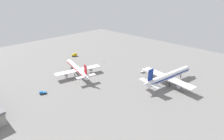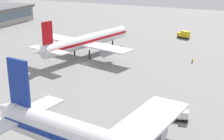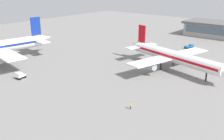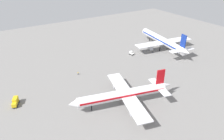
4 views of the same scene
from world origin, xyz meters
name	(u,v)px [view 2 (image 2 of 4)]	position (x,y,z in m)	size (l,w,h in m)	color
ground	(86,63)	(0.00, 0.00, 0.00)	(288.00, 288.00, 0.00)	gray
airplane_taxiing	(87,41)	(-8.53, -4.25, 5.34)	(47.61, 38.84, 14.68)	white
catering_truck	(184,35)	(-49.99, 21.12, 1.70)	(3.85, 5.90, 3.30)	black
baggage_tug	(182,116)	(27.71, 38.06, 1.16)	(2.70, 3.48, 2.30)	black
ground_crew_worker	(192,61)	(-14.88, 31.76, 0.85)	(0.54, 0.54, 1.67)	#1E2338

